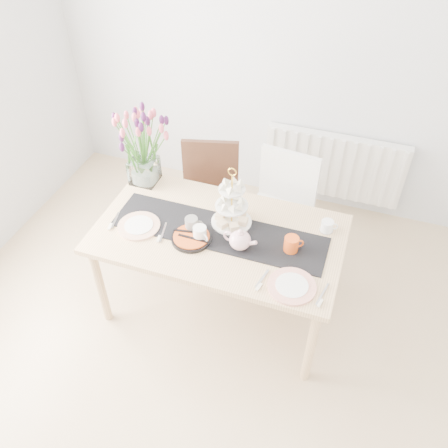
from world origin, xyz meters
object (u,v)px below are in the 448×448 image
(radiator, at_px, (333,166))
(mug_grey, at_px, (192,224))
(mug_orange, at_px, (291,244))
(chair_brown, at_px, (210,190))
(plate_left, at_px, (139,226))
(chair_white, at_px, (281,202))
(mug_white, at_px, (200,234))
(plate_right, at_px, (292,286))
(tulip_vase, at_px, (140,137))
(dining_table, at_px, (219,240))
(teapot, at_px, (240,240))
(tart_tin, at_px, (191,238))
(cake_stand, at_px, (232,210))
(cream_jug, at_px, (327,226))

(radiator, bearing_deg, mug_grey, -116.59)
(mug_grey, distance_m, mug_orange, 0.65)
(chair_brown, bearing_deg, plate_left, -119.05)
(chair_white, xyz_separation_m, mug_orange, (0.21, -0.68, 0.26))
(mug_white, distance_m, plate_right, 0.67)
(tulip_vase, bearing_deg, chair_white, 19.15)
(dining_table, xyz_separation_m, mug_grey, (-0.17, -0.04, 0.13))
(radiator, bearing_deg, plate_left, -124.73)
(chair_white, relative_size, mug_white, 9.04)
(teapot, xyz_separation_m, mug_grey, (-0.35, 0.05, -0.02))
(teapot, height_order, tart_tin, teapot)
(chair_brown, height_order, mug_orange, chair_brown)
(dining_table, height_order, plate_right, plate_right)
(chair_white, relative_size, mug_orange, 8.58)
(chair_white, relative_size, plate_right, 3.26)
(chair_brown, height_order, tulip_vase, tulip_vase)
(cake_stand, bearing_deg, mug_white, -123.26)
(mug_orange, bearing_deg, chair_white, 79.44)
(cream_jug, xyz_separation_m, plate_left, (-1.17, -0.37, -0.03))
(radiator, xyz_separation_m, tulip_vase, (-1.24, -1.07, 0.67))
(chair_white, bearing_deg, plate_left, -127.30)
(dining_table, bearing_deg, tulip_vase, 153.77)
(chair_white, bearing_deg, plate_right, -66.60)
(tart_tin, relative_size, mug_grey, 2.62)
(cake_stand, relative_size, plate_right, 1.38)
(chair_white, height_order, mug_orange, chair_white)
(tart_tin, distance_m, plate_right, 0.71)
(cake_stand, xyz_separation_m, plate_right, (0.50, -0.40, -0.10))
(dining_table, relative_size, chair_white, 1.73)
(chair_brown, xyz_separation_m, teapot, (0.49, -0.75, 0.30))
(mug_grey, bearing_deg, tulip_vase, 121.50)
(mug_grey, height_order, plate_left, mug_grey)
(chair_white, bearing_deg, cream_jug, -40.99)
(radiator, relative_size, mug_grey, 12.14)
(plate_left, height_order, plate_right, same)
(chair_white, bearing_deg, tulip_vase, -153.85)
(dining_table, relative_size, plate_right, 5.64)
(radiator, distance_m, chair_white, 0.80)
(tulip_vase, relative_size, tart_tin, 2.58)
(radiator, relative_size, tart_tin, 4.63)
(tulip_vase, xyz_separation_m, plate_left, (0.18, -0.46, -0.36))
(dining_table, distance_m, tart_tin, 0.21)
(dining_table, height_order, mug_orange, mug_orange)
(cream_jug, relative_size, mug_grey, 0.81)
(cream_jug, xyz_separation_m, tart_tin, (-0.80, -0.36, -0.03))
(dining_table, xyz_separation_m, mug_white, (-0.09, -0.10, 0.13))
(chair_brown, relative_size, tulip_vase, 1.34)
(tulip_vase, bearing_deg, plate_right, -27.10)
(chair_brown, bearing_deg, cake_stand, -71.60)
(teapot, height_order, cream_jug, teapot)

